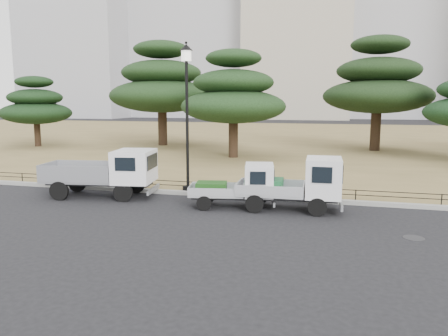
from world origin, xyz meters
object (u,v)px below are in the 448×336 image
(truck_kei_rear, at_px, (297,184))
(street_lamp, at_px, (187,93))
(tarp_pile, at_px, (85,174))
(truck_kei_front, at_px, (239,186))
(truck_large, at_px, (106,171))

(truck_kei_rear, height_order, street_lamp, street_lamp)
(truck_kei_rear, bearing_deg, street_lamp, 158.06)
(street_lamp, distance_m, tarp_pile, 6.37)
(truck_kei_front, xyz_separation_m, truck_kei_rear, (2.12, 0.14, 0.15))
(truck_kei_front, distance_m, truck_kei_rear, 2.13)
(truck_kei_front, bearing_deg, street_lamp, 134.78)
(truck_kei_rear, distance_m, street_lamp, 6.01)
(truck_kei_front, height_order, street_lamp, street_lamp)
(truck_kei_front, xyz_separation_m, tarp_pile, (-7.82, 2.26, -0.26))
(truck_kei_rear, xyz_separation_m, tarp_pile, (-9.94, 2.12, -0.40))
(street_lamp, bearing_deg, truck_kei_rear, -19.60)
(street_lamp, xyz_separation_m, tarp_pile, (-5.19, 0.43, -3.67))
(truck_large, height_order, street_lamp, street_lamp)
(truck_kei_front, bearing_deg, truck_large, 166.00)
(truck_kei_rear, relative_size, tarp_pile, 2.35)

